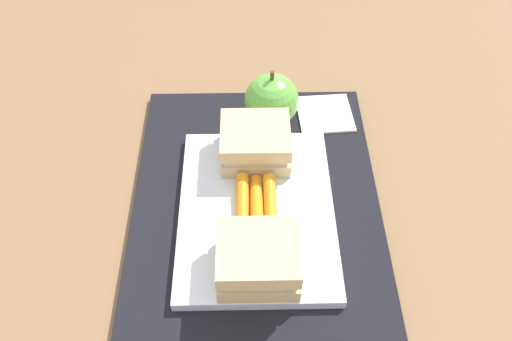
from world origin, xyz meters
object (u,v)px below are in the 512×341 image
food_tray (257,211)px  paper_napkin (325,114)px  apple (271,100)px  sandwich_half_left (258,259)px  sandwich_half_right (255,143)px  carrot_sticks_bundle (257,204)px

food_tray → paper_napkin: 0.18m
food_tray → apple: size_ratio=2.89×
food_tray → paper_napkin: size_ratio=3.29×
sandwich_half_left → food_tray: bearing=0.0°
sandwich_half_left → apple: 0.23m
food_tray → apple: apple is taller
food_tray → paper_napkin: (0.16, -0.09, -0.00)m
apple → sandwich_half_right: bearing=163.7°
sandwich_half_right → paper_napkin: sandwich_half_right is taller
food_tray → sandwich_half_left: sandwich_half_left is taller
carrot_sticks_bundle → apple: (0.15, -0.02, 0.02)m
carrot_sticks_bundle → paper_napkin: size_ratio=1.14×
apple → paper_napkin: bearing=-82.7°
sandwich_half_left → apple: (0.23, -0.02, 0.00)m
food_tray → apple: 0.16m
carrot_sticks_bundle → apple: apple is taller
sandwich_half_right → apple: bearing=-16.3°
sandwich_half_left → paper_napkin: 0.26m
sandwich_half_left → apple: apple is taller
sandwich_half_right → paper_napkin: bearing=-48.4°
carrot_sticks_bundle → food_tray: bearing=-170.8°
sandwich_half_right → carrot_sticks_bundle: bearing=180.0°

